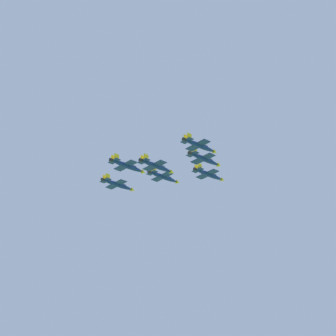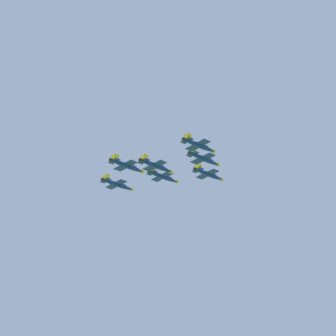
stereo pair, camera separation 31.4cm
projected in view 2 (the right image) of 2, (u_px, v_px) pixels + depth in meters
jet_lead at (209, 174)px, 279.75m from camera, size 15.53×9.91×3.31m
jet_left_wingman at (163, 177)px, 278.98m from camera, size 15.18×9.67×3.23m
jet_right_wingman at (204, 159)px, 263.93m from camera, size 15.73×10.08×3.36m
jet_left_outer at (118, 185)px, 277.29m from camera, size 15.31×9.77×3.26m
jet_right_outer at (199, 145)px, 247.47m from camera, size 15.13×9.62×3.22m
jet_slot_rear at (156, 166)px, 262.41m from camera, size 15.71×10.04×3.35m
jet_trailing at (127, 166)px, 253.00m from camera, size 15.22×9.73×3.25m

